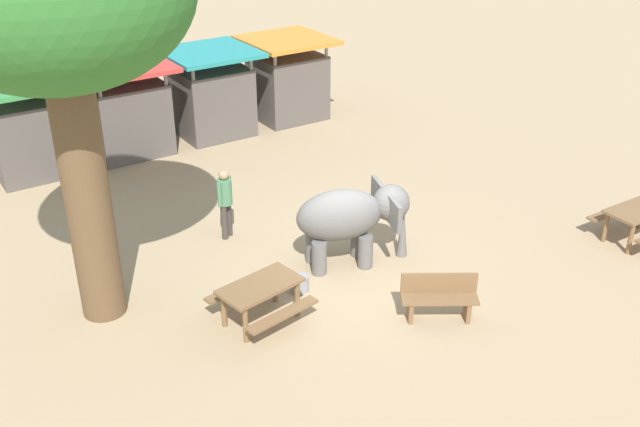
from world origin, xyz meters
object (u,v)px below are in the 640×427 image
(wooden_bench, at_px, (439,296))
(market_stall_teal, at_px, (212,97))
(picnic_table_near, at_px, (260,293))
(person_handler, at_px, (225,198))
(picnic_table_far, at_px, (638,216))
(shade_tree_main, at_px, (56,3))
(market_stall_red, at_px, (127,113))
(feed_bucket, at_px, (300,283))
(market_stall_green, at_px, (30,132))
(market_stall_orange, at_px, (288,82))
(elephant, at_px, (351,217))

(wooden_bench, height_order, market_stall_teal, market_stall_teal)
(picnic_table_near, bearing_deg, market_stall_teal, -120.59)
(person_handler, relative_size, picnic_table_far, 1.06)
(shade_tree_main, height_order, market_stall_red, shade_tree_main)
(shade_tree_main, xyz_separation_m, market_stall_red, (3.26, 7.25, -4.54))
(wooden_bench, relative_size, market_stall_teal, 0.55)
(feed_bucket, bearing_deg, market_stall_red, 91.06)
(market_stall_red, bearing_deg, market_stall_teal, 0.00)
(market_stall_teal, bearing_deg, picnic_table_near, -111.30)
(person_handler, distance_m, market_stall_green, 6.48)
(picnic_table_near, height_order, market_stall_green, market_stall_green)
(picnic_table_far, distance_m, market_stall_green, 14.90)
(person_handler, bearing_deg, market_stall_red, 148.89)
(picnic_table_far, distance_m, market_stall_orange, 11.27)
(picnic_table_far, bearing_deg, person_handler, -33.56)
(wooden_bench, height_order, feed_bucket, wooden_bench)
(market_stall_green, relative_size, market_stall_orange, 1.00)
(elephant, relative_size, market_stall_green, 0.96)
(person_handler, bearing_deg, wooden_bench, -10.50)
(market_stall_teal, bearing_deg, market_stall_orange, 0.00)
(market_stall_green, xyz_separation_m, market_stall_red, (2.60, 0.00, 0.00))
(wooden_bench, xyz_separation_m, feed_bucket, (-1.64, 2.18, -0.31))
(market_stall_red, bearing_deg, market_stall_orange, 0.00)
(elephant, height_order, market_stall_teal, market_stall_teal)
(wooden_bench, bearing_deg, market_stall_teal, -61.06)
(person_handler, xyz_separation_m, market_stall_green, (-2.58, 5.95, 0.19))
(feed_bucket, bearing_deg, elephant, 12.56)
(shade_tree_main, bearing_deg, picnic_table_far, -19.67)
(market_stall_teal, relative_size, feed_bucket, 7.00)
(shade_tree_main, height_order, market_stall_green, shade_tree_main)
(shade_tree_main, bearing_deg, market_stall_orange, 40.57)
(feed_bucket, bearing_deg, picnic_table_far, -18.15)
(wooden_bench, xyz_separation_m, market_stall_teal, (0.80, 10.86, 0.67))
(person_handler, bearing_deg, feed_bucket, -27.05)
(feed_bucket, bearing_deg, market_stall_teal, 74.31)
(elephant, bearing_deg, feed_bucket, -148.98)
(elephant, xyz_separation_m, market_stall_orange, (3.59, 8.36, 0.06))
(market_stall_teal, bearing_deg, elephant, -96.73)
(person_handler, height_order, picnic_table_far, person_handler)
(picnic_table_far, xyz_separation_m, market_stall_teal, (-4.77, 11.05, 0.55))
(elephant, xyz_separation_m, wooden_bench, (0.19, -2.50, -0.60))
(picnic_table_near, relative_size, picnic_table_far, 1.13)
(shade_tree_main, distance_m, wooden_bench, 8.12)
(elephant, relative_size, picnic_table_far, 1.59)
(wooden_bench, relative_size, market_stall_orange, 0.55)
(person_handler, height_order, shade_tree_main, shade_tree_main)
(picnic_table_far, distance_m, feed_bucket, 7.60)
(elephant, distance_m, shade_tree_main, 6.80)
(shade_tree_main, bearing_deg, market_stall_teal, 51.02)
(shade_tree_main, xyz_separation_m, market_stall_orange, (8.46, 7.25, -4.54))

